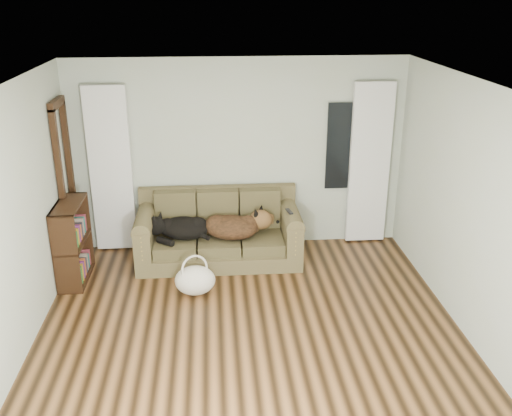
{
  "coord_description": "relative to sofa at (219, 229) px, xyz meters",
  "views": [
    {
      "loc": [
        -0.35,
        -4.94,
        3.43
      ],
      "look_at": [
        0.17,
        1.6,
        0.87
      ],
      "focal_mm": 40.0,
      "sensor_mm": 36.0,
      "label": 1
    }
  ],
  "objects": [
    {
      "name": "window_pane",
      "position": [
        1.74,
        0.5,
        0.95
      ],
      "size": [
        0.5,
        0.03,
        1.2
      ],
      "primitive_type": "cube",
      "color": "black",
      "rests_on": "wall_back"
    },
    {
      "name": "curtain_right",
      "position": [
        2.09,
        0.45,
        0.7
      ],
      "size": [
        0.55,
        0.08,
        2.25
      ],
      "primitive_type": "cube",
      "color": "white",
      "rests_on": "ground"
    },
    {
      "name": "floor",
      "position": [
        0.29,
        -1.97,
        -0.45
      ],
      "size": [
        5.0,
        5.0,
        0.0
      ],
      "primitive_type": "plane",
      "color": "black",
      "rests_on": "ground"
    },
    {
      "name": "tv_remote",
      "position": [
        0.91,
        -0.16,
        0.28
      ],
      "size": [
        0.09,
        0.2,
        0.02
      ],
      "primitive_type": "cube",
      "rotation": [
        0.0,
        0.0,
        0.19
      ],
      "color": "black",
      "rests_on": "sofa"
    },
    {
      "name": "wall_left",
      "position": [
        -1.96,
        -1.97,
        0.85
      ],
      "size": [
        0.04,
        5.0,
        2.6
      ],
      "primitive_type": "cube",
      "color": "#ABB79F",
      "rests_on": "ground"
    },
    {
      "name": "dog_shepherd",
      "position": [
        0.21,
        -0.06,
        0.04
      ],
      "size": [
        0.85,
        0.7,
        0.33
      ],
      "primitive_type": "ellipsoid",
      "rotation": [
        0.0,
        0.0,
        2.88
      ],
      "color": "black",
      "rests_on": "sofa"
    },
    {
      "name": "dog_black_lab",
      "position": [
        -0.49,
        -0.03,
        0.03
      ],
      "size": [
        0.75,
        0.6,
        0.28
      ],
      "primitive_type": "ellipsoid",
      "rotation": [
        0.0,
        0.0,
        -0.23
      ],
      "color": "black",
      "rests_on": "sofa"
    },
    {
      "name": "bookshelf",
      "position": [
        -1.8,
        -0.4,
        0.05
      ],
      "size": [
        0.33,
        0.82,
        1.01
      ],
      "primitive_type": "cube",
      "rotation": [
        0.0,
        0.0,
        -0.03
      ],
      "color": "black",
      "rests_on": "floor"
    },
    {
      "name": "wall_right",
      "position": [
        2.54,
        -1.97,
        0.85
      ],
      "size": [
        0.04,
        5.0,
        2.6
      ],
      "primitive_type": "cube",
      "color": "#ABB79F",
      "rests_on": "ground"
    },
    {
      "name": "curtain_left",
      "position": [
        -1.41,
        0.45,
        0.7
      ],
      "size": [
        0.55,
        0.08,
        2.25
      ],
      "primitive_type": "cube",
      "color": "white",
      "rests_on": "ground"
    },
    {
      "name": "sofa",
      "position": [
        0.0,
        0.0,
        0.0
      ],
      "size": [
        2.13,
        0.92,
        0.87
      ],
      "primitive_type": "cube",
      "color": "#4F4A25",
      "rests_on": "floor"
    },
    {
      "name": "ceiling",
      "position": [
        0.29,
        -1.97,
        2.15
      ],
      "size": [
        5.0,
        5.0,
        0.0
      ],
      "primitive_type": "plane",
      "color": "white",
      "rests_on": "ground"
    },
    {
      "name": "tote_bag",
      "position": [
        -0.3,
        -0.89,
        -0.29
      ],
      "size": [
        0.51,
        0.41,
        0.35
      ],
      "primitive_type": "ellipsoid",
      "rotation": [
        0.0,
        0.0,
        0.07
      ],
      "color": "beige",
      "rests_on": "floor"
    },
    {
      "name": "wall_back",
      "position": [
        0.29,
        0.53,
        0.85
      ],
      "size": [
        4.5,
        0.04,
        2.6
      ],
      "primitive_type": "cube",
      "color": "#ABB79F",
      "rests_on": "ground"
    },
    {
      "name": "door_casing",
      "position": [
        -1.91,
        0.08,
        0.6
      ],
      "size": [
        0.07,
        0.6,
        2.1
      ],
      "primitive_type": "cube",
      "color": "black",
      "rests_on": "ground"
    }
  ]
}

